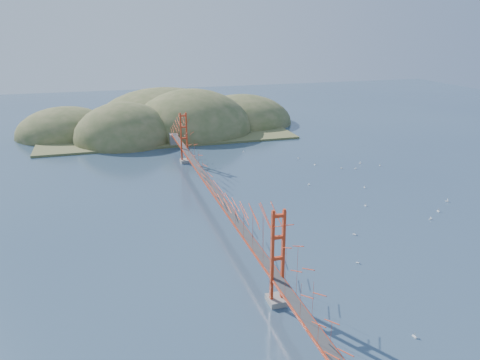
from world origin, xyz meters
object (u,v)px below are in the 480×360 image
object	(u,v)px
sailboat_1	(342,168)
sailboat_2	(431,219)
sailboat_0	(271,203)
bridge	(214,171)

from	to	relation	value
sailboat_1	sailboat_2	size ratio (longest dim) A/B	1.10
sailboat_1	sailboat_0	size ratio (longest dim) A/B	1.21
bridge	sailboat_0	size ratio (longest dim) A/B	170.59
bridge	sailboat_1	bearing A→B (deg)	24.69
sailboat_1	sailboat_2	world-z (taller)	sailboat_1
sailboat_1	sailboat_0	bearing A→B (deg)	-145.35
bridge	sailboat_2	size ratio (longest dim) A/B	155.34
sailboat_0	sailboat_2	bearing A→B (deg)	-32.00
sailboat_1	sailboat_0	xyz separation A→B (m)	(-22.46, -15.52, -0.02)
sailboat_0	sailboat_2	distance (m)	26.96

